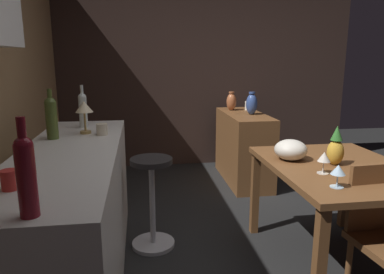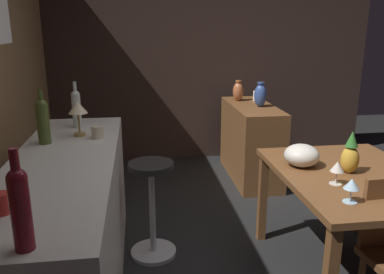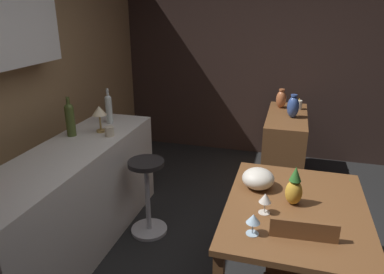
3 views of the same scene
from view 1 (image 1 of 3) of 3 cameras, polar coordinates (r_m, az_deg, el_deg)
name	(u,v)px [view 1 (image 1 of 3)]	position (r m, az deg, el deg)	size (l,w,h in m)	color
ground_plane	(279,257)	(2.90, 13.75, -18.04)	(9.00, 9.00, 0.00)	black
wall_side_right	(191,70)	(4.90, -0.14, 10.66)	(0.10, 4.40, 2.60)	#33231E
dining_table	(339,178)	(2.67, 22.36, -6.07)	(1.20, 0.91, 0.74)	brown
kitchen_counter	(73,218)	(2.48, -18.38, -12.08)	(2.10, 0.60, 0.90)	silver
sideboard_cabinet	(243,147)	(4.33, 8.20, -1.63)	(1.10, 0.44, 0.82)	brown
bar_stool	(152,200)	(2.82, -6.34, -9.97)	(0.34, 0.34, 0.72)	#262323
wine_glass_left	(324,158)	(2.40, 20.29, -3.11)	(0.08, 0.08, 0.14)	silver
wine_glass_right	(338,171)	(2.18, 22.25, -4.99)	(0.08, 0.08, 0.13)	silver
pineapple_centerpiece	(336,148)	(2.62, 21.92, -1.67)	(0.11, 0.11, 0.27)	gold
fruit_bowl	(291,150)	(2.66, 15.45, -1.97)	(0.23, 0.23, 0.15)	beige
wine_bottle_clear	(83,109)	(3.05, -16.99, 4.36)	(0.07, 0.07, 0.34)	silver
wine_bottle_olive	(51,116)	(2.67, -21.50, 3.13)	(0.08, 0.08, 0.35)	#475623
wine_bottle_ruby	(26,172)	(1.38, -24.94, -5.14)	(0.07, 0.07, 0.36)	maroon
cup_red	(10,180)	(1.74, -27.04, -6.08)	(0.11, 0.07, 0.09)	red
cup_cream	(102,129)	(2.72, -14.15, 1.20)	(0.12, 0.08, 0.08)	beige
counter_lamp	(84,109)	(2.78, -16.80, 4.27)	(0.13, 0.13, 0.24)	#A58447
pillar_candle_tall	(248,106)	(4.53, 8.88, 4.96)	(0.07, 0.07, 0.13)	white
vase_copper	(231,102)	(4.47, 6.29, 5.64)	(0.12, 0.12, 0.23)	#B26038
vase_ceramic_blue	(252,104)	(4.16, 9.48, 5.23)	(0.13, 0.13, 0.26)	#334C8C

